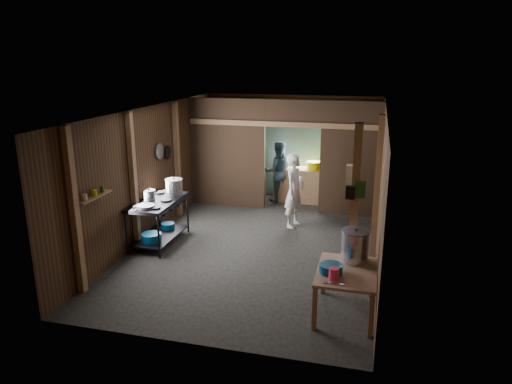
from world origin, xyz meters
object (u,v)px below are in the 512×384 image
(pink_bucket, at_px, (334,274))
(yellow_tub, at_px, (314,165))
(prep_table, at_px, (345,292))
(stove_pot_large, at_px, (174,188))
(stock_pot, at_px, (355,246))
(gas_range, at_px, (159,222))
(cook, at_px, (295,191))

(pink_bucket, height_order, yellow_tub, yellow_tub)
(prep_table, relative_size, stove_pot_large, 3.25)
(stock_pot, relative_size, yellow_tub, 1.42)
(stock_pot, bearing_deg, stove_pot_large, 153.34)
(stock_pot, distance_m, pink_bucket, 0.74)
(prep_table, bearing_deg, yellow_tub, 102.67)
(stock_pot, bearing_deg, yellow_tub, 104.52)
(gas_range, xyz_separation_m, yellow_tub, (2.54, 3.43, 0.51))
(stock_pot, xyz_separation_m, pink_bucket, (-0.23, -0.69, -0.14))
(stock_pot, relative_size, cook, 0.31)
(prep_table, height_order, stock_pot, stock_pot)
(prep_table, distance_m, pink_bucket, 0.55)
(yellow_tub, bearing_deg, stove_pot_large, -128.22)
(yellow_tub, xyz_separation_m, cook, (-0.15, -1.82, -0.15))
(gas_range, xyz_separation_m, stock_pot, (3.79, -1.40, 0.45))
(prep_table, xyz_separation_m, pink_bucket, (-0.15, -0.32, 0.41))
(prep_table, bearing_deg, pink_bucket, -115.19)
(stock_pot, bearing_deg, gas_range, 159.72)
(prep_table, distance_m, cook, 3.66)
(yellow_tub, bearing_deg, gas_range, -126.54)
(gas_range, xyz_separation_m, cook, (2.39, 1.60, 0.36))
(stove_pot_large, bearing_deg, stock_pot, -26.66)
(prep_table, distance_m, stock_pot, 0.67)
(pink_bucket, bearing_deg, prep_table, 64.81)
(yellow_tub, bearing_deg, stock_pot, -75.48)
(cook, bearing_deg, yellow_tub, 10.95)
(stock_pot, bearing_deg, cook, 115.06)
(pink_bucket, bearing_deg, yellow_tub, 100.45)
(prep_table, bearing_deg, gas_range, 154.49)
(gas_range, height_order, prep_table, gas_range)
(cook, bearing_deg, gas_range, 139.72)
(yellow_tub, bearing_deg, cook, -94.85)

